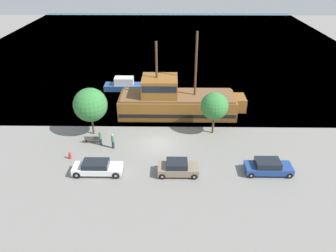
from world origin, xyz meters
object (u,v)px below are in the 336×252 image
Objects in this scene: parked_car_curb_front at (178,168)px; pedestrian_walking_near at (100,138)px; parked_car_curb_rear at (97,167)px; pirate_ship at (175,101)px; fire_hydrant at (70,155)px; pedestrian_walking_far at (113,141)px; moored_boat_dockside at (127,85)px; parked_car_curb_mid at (268,167)px; bench_promenade_east at (92,139)px.

pedestrian_walking_near reaches higher than parked_car_curb_front.
pedestrian_walking_near is at bearing 97.61° from parked_car_curb_rear.
pirate_ship is 21.06× the size of fire_hydrant.
parked_car_curb_rear is at bearing -119.86° from pirate_ship.
fire_hydrant is 4.65m from pedestrian_walking_far.
pirate_ship is 2.28× the size of moored_boat_dockside.
parked_car_curb_rear is at bearing -36.44° from fire_hydrant.
pedestrian_walking_near is 1.61m from pedestrian_walking_far.
parked_car_curb_mid is 2.55× the size of pedestrian_walking_far.
fire_hydrant is 0.46× the size of pedestrian_walking_near.
parked_car_curb_rear reaches higher than bench_promenade_east.
pedestrian_walking_near is at bearing 156.28° from pedestrian_walking_far.
parked_car_curb_mid is 17.73m from pedestrian_walking_near.
moored_boat_dockside reaches higher than parked_car_curb_rear.
parked_car_curb_mid is (8.81, -12.81, -1.09)m from pirate_ship.
pirate_ship is 13.16m from parked_car_curb_front.
pedestrian_walking_near is (-17.04, 4.88, 0.14)m from parked_car_curb_mid.
pedestrian_walking_far reaches higher than parked_car_curb_front.
pedestrian_walking_near is at bearing 148.32° from parked_car_curb_front.
parked_car_curb_mid reaches higher than bench_promenade_east.
pedestrian_walking_near is at bearing -136.06° from pirate_ship.
parked_car_curb_front reaches higher than fire_hydrant.
fire_hydrant is 3.83m from pedestrian_walking_near.
fire_hydrant is at bearing 173.75° from parked_car_curb_mid.
pirate_ship reaches higher than parked_car_curb_rear.
moored_boat_dockside is at bearing 86.96° from pedestrian_walking_near.
moored_boat_dockside is 9.24× the size of fire_hydrant.
pirate_ship is 15.30m from fire_hydrant.
pedestrian_walking_far is (4.13, 2.08, 0.47)m from fire_hydrant.
parked_car_curb_front is 0.82× the size of parked_car_curb_rear.
parked_car_curb_front reaches higher than parked_car_curb_mid.
parked_car_curb_front is 2.21× the size of pedestrian_walking_far.
parked_car_curb_mid is at bearing -52.48° from moored_boat_dockside.
parked_car_curb_mid reaches higher than parked_car_curb_rear.
fire_hydrant is (-11.05, 2.46, -0.30)m from parked_car_curb_front.
moored_boat_dockside is 4.06× the size of pedestrian_walking_far.
pirate_ship reaches higher than fire_hydrant.
bench_promenade_east is (-18.07, 5.35, -0.26)m from parked_car_curb_mid.
pirate_ship is 11.47m from pedestrian_walking_near.
parked_car_curb_rear is 6.14× the size of fire_hydrant.
fire_hydrant is at bearing 143.56° from parked_car_curb_rear.
parked_car_curb_mid is 5.80× the size of fire_hydrant.
pedestrian_walking_far reaches higher than pedestrian_walking_near.
bench_promenade_east is (-1.89, -15.73, -0.27)m from moored_boat_dockside.
parked_car_curb_mid is at bearing -15.98° from pedestrian_walking_near.
moored_boat_dockside reaches higher than parked_car_curb_front.
parked_car_curb_front is (7.53, -21.38, 0.00)m from moored_boat_dockside.
parked_car_curb_front is 11.33m from fire_hydrant.
parked_car_curb_rear is 2.83× the size of pedestrian_walking_near.
pedestrian_walking_near is (-8.39, 5.18, 0.13)m from parked_car_curb_front.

